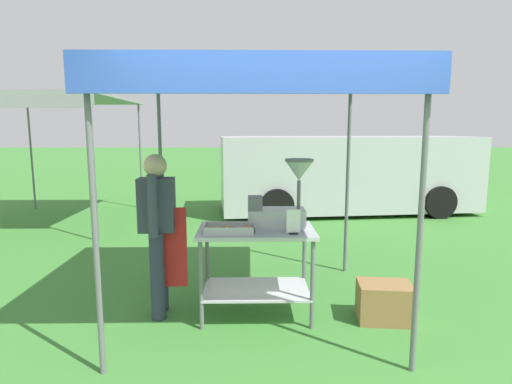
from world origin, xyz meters
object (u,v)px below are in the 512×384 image
at_px(donut_fryer, 282,201).
at_px(neighbour_tent, 52,101).
at_px(menu_sign, 293,224).
at_px(vendor, 158,227).
at_px(donut_tray, 228,230).
at_px(donut_cart, 256,253).
at_px(stall_canopy, 256,84).
at_px(supply_crate, 385,302).
at_px(van_silver, 346,173).

distance_m(donut_fryer, neighbour_tent, 5.98).
distance_m(donut_fryer, menu_sign, 0.35).
bearing_deg(menu_sign, neighbour_tent, 133.40).
distance_m(menu_sign, vendor, 1.32).
bearing_deg(neighbour_tent, donut_tray, -50.41).
xyz_separation_m(donut_cart, donut_tray, (-0.27, -0.12, 0.26)).
bearing_deg(neighbour_tent, vendor, -55.30).
bearing_deg(donut_fryer, donut_cart, -160.50).
bearing_deg(vendor, donut_tray, -12.51).
relative_size(menu_sign, neighbour_tent, 0.07).
relative_size(stall_canopy, donut_cart, 2.28).
bearing_deg(donut_cart, menu_sign, -32.22).
height_order(donut_tray, supply_crate, donut_tray).
relative_size(donut_cart, vendor, 0.70).
bearing_deg(stall_canopy, neighbour_tent, 133.08).
bearing_deg(supply_crate, menu_sign, -175.03).
height_order(vendor, supply_crate, vendor).
relative_size(stall_canopy, donut_fryer, 3.82).
bearing_deg(van_silver, vendor, -120.25).
bearing_deg(stall_canopy, donut_fryer, -1.86).
relative_size(donut_tray, vendor, 0.30).
bearing_deg(donut_tray, vendor, 167.49).
distance_m(van_silver, neighbour_tent, 6.26).
bearing_deg(donut_cart, donut_fryer, 19.50).
bearing_deg(donut_cart, vendor, 178.02).
height_order(donut_fryer, menu_sign, donut_fryer).
height_order(menu_sign, supply_crate, menu_sign).
bearing_deg(supply_crate, donut_fryer, 167.23).
xyz_separation_m(donut_fryer, menu_sign, (0.08, -0.30, -0.16)).
distance_m(donut_cart, donut_fryer, 0.56).
height_order(donut_cart, supply_crate, donut_cart).
xyz_separation_m(donut_cart, van_silver, (2.11, 5.30, 0.23)).
height_order(donut_tray, vendor, vendor).
relative_size(donut_fryer, vendor, 0.42).
bearing_deg(donut_tray, stall_canopy, 39.43).
xyz_separation_m(stall_canopy, vendor, (-0.96, -0.07, -1.36)).
xyz_separation_m(donut_cart, donut_fryer, (0.25, 0.09, 0.50)).
relative_size(stall_canopy, menu_sign, 11.15).
bearing_deg(donut_fryer, menu_sign, -74.58).
xyz_separation_m(stall_canopy, donut_cart, (0.00, -0.10, -1.62)).
relative_size(donut_fryer, neighbour_tent, 0.22).
height_order(donut_fryer, van_silver, van_silver).
bearing_deg(van_silver, neighbour_tent, -169.88).
height_order(donut_tray, neighbour_tent, neighbour_tent).
bearing_deg(donut_fryer, stall_canopy, 178.14).
bearing_deg(van_silver, donut_fryer, -109.64).
relative_size(menu_sign, vendor, 0.14).
distance_m(donut_tray, van_silver, 5.92).
xyz_separation_m(donut_cart, supply_crate, (1.24, -0.13, -0.46)).
height_order(stall_canopy, menu_sign, stall_canopy).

